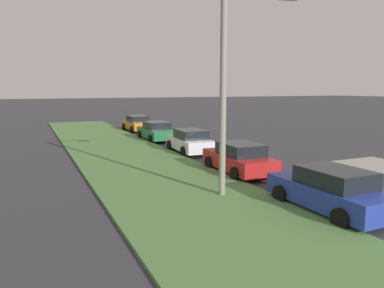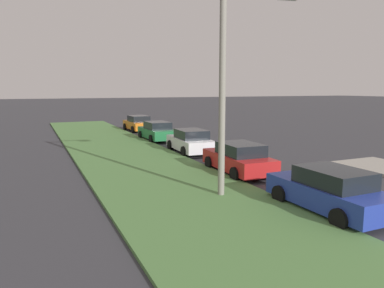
% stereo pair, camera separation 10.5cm
% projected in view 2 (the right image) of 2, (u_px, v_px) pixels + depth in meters
% --- Properties ---
extents(grass_median, '(60.00, 6.00, 0.12)m').
position_uv_depth(grass_median, '(163.00, 181.00, 15.70)').
color(grass_median, '#517F42').
rests_on(grass_median, ground).
extents(parked_car_blue, '(4.31, 2.05, 1.47)m').
position_uv_depth(parked_car_blue, '(330.00, 191.00, 11.85)').
color(parked_car_blue, '#23389E').
rests_on(parked_car_blue, ground).
extents(parked_car_red, '(4.37, 2.15, 1.47)m').
position_uv_depth(parked_car_red, '(239.00, 159.00, 17.26)').
color(parked_car_red, red).
rests_on(parked_car_red, ground).
extents(parked_car_white, '(4.39, 2.20, 1.47)m').
position_uv_depth(parked_car_white, '(190.00, 141.00, 22.87)').
color(parked_car_white, silver).
rests_on(parked_car_white, ground).
extents(parked_car_green, '(4.32, 2.05, 1.47)m').
position_uv_depth(parked_car_green, '(157.00, 131.00, 28.22)').
color(parked_car_green, '#1E6B38').
rests_on(parked_car_green, ground).
extents(parked_car_orange, '(4.34, 2.10, 1.47)m').
position_uv_depth(parked_car_orange, '(138.00, 123.00, 34.46)').
color(parked_car_orange, orange).
rests_on(parked_car_orange, ground).
extents(streetlight, '(0.89, 2.84, 7.50)m').
position_uv_depth(streetlight, '(232.00, 77.00, 12.94)').
color(streetlight, gray).
rests_on(streetlight, ground).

